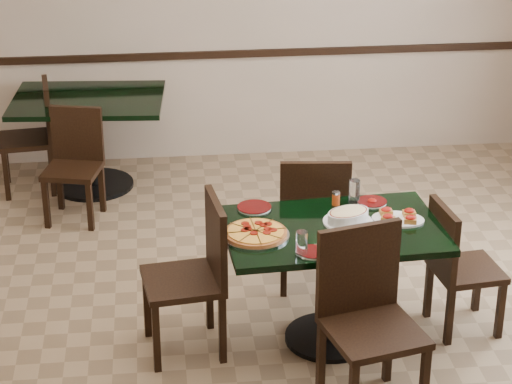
{
  "coord_description": "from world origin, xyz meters",
  "views": [
    {
      "loc": [
        -0.68,
        -5.23,
        3.27
      ],
      "look_at": [
        -0.1,
        0.0,
        0.88
      ],
      "focal_mm": 70.0,
      "sensor_mm": 36.0,
      "label": 1
    }
  ],
  "objects": [
    {
      "name": "pepperoni_pizza",
      "position": [
        -0.14,
        -0.3,
        0.77
      ],
      "size": [
        0.38,
        0.38,
        0.04
      ],
      "rotation": [
        0.0,
        0.0,
        0.08
      ],
      "color": "silver",
      "rests_on": "main_table"
    },
    {
      "name": "napkin_setting",
      "position": [
        0.16,
        -0.52,
        0.75
      ],
      "size": [
        0.16,
        0.16,
        0.01
      ],
      "rotation": [
        0.0,
        0.0,
        0.01
      ],
      "color": "white",
      "rests_on": "main_table"
    },
    {
      "name": "back_chair_left",
      "position": [
        -1.59,
        2.21,
        0.49
      ],
      "size": [
        0.45,
        0.45,
        0.88
      ],
      "rotation": [
        0.0,
        0.0,
        -1.45
      ],
      "color": "black",
      "rests_on": "floor"
    },
    {
      "name": "water_glass_a",
      "position": [
        0.5,
        0.09,
        0.82
      ],
      "size": [
        0.06,
        0.06,
        0.14
      ],
      "primitive_type": "cylinder",
      "color": "white",
      "rests_on": "main_table"
    },
    {
      "name": "side_plate_near",
      "position": [
        0.15,
        -0.54,
        0.76
      ],
      "size": [
        0.16,
        0.16,
        0.02
      ],
      "rotation": [
        0.0,
        0.0,
        -0.11
      ],
      "color": "silver",
      "rests_on": "main_table"
    },
    {
      "name": "water_glass_b",
      "position": [
        0.08,
        -0.55,
        0.82
      ],
      "size": [
        0.07,
        0.07,
        0.14
      ],
      "primitive_type": "cylinder",
      "color": "white",
      "rests_on": "main_table"
    },
    {
      "name": "chair_right",
      "position": [
        1.07,
        -0.19,
        0.46
      ],
      "size": [
        0.43,
        0.43,
        0.82
      ],
      "rotation": [
        0.0,
        0.0,
        1.69
      ],
      "color": "black",
      "rests_on": "floor"
    },
    {
      "name": "side_plate_far_l",
      "position": [
        -0.11,
        0.06,
        0.76
      ],
      "size": [
        0.2,
        0.2,
        0.02
      ],
      "rotation": [
        0.0,
        0.0,
        0.09
      ],
      "color": "silver",
      "rests_on": "main_table"
    },
    {
      "name": "lasagna_casserole",
      "position": [
        0.4,
        -0.19,
        0.8
      ],
      "size": [
        0.3,
        0.29,
        0.09
      ],
      "rotation": [
        0.0,
        0.0,
        0.42
      ],
      "color": "silver",
      "rests_on": "main_table"
    },
    {
      "name": "bread_basket",
      "position": [
        0.43,
        -0.49,
        0.79
      ],
      "size": [
        0.23,
        0.17,
        0.09
      ],
      "rotation": [
        0.0,
        0.0,
        0.16
      ],
      "color": "brown",
      "rests_on": "main_table"
    },
    {
      "name": "bruschetta_platter",
      "position": [
        0.7,
        -0.19,
        0.77
      ],
      "size": [
        0.35,
        0.28,
        0.05
      ],
      "rotation": [
        0.0,
        0.0,
        -0.27
      ],
      "color": "silver",
      "rests_on": "main_table"
    },
    {
      "name": "back_table",
      "position": [
        -1.17,
        2.19,
        0.52
      ],
      "size": [
        1.22,
        0.93,
        0.75
      ],
      "rotation": [
        0.0,
        0.0,
        -0.08
      ],
      "color": "black",
      "rests_on": "floor"
    },
    {
      "name": "main_table",
      "position": [
        0.31,
        -0.23,
        0.57
      ],
      "size": [
        1.28,
        0.86,
        0.75
      ],
      "rotation": [
        0.0,
        0.0,
        0.06
      ],
      "color": "black",
      "rests_on": "floor"
    },
    {
      "name": "room_shell",
      "position": [
        1.02,
        1.73,
        1.17
      ],
      "size": [
        5.5,
        5.5,
        5.5
      ],
      "color": "silver",
      "rests_on": "floor"
    },
    {
      "name": "pepper_shaker",
      "position": [
        0.38,
        0.06,
        0.79
      ],
      "size": [
        0.05,
        0.05,
        0.08
      ],
      "color": "#BE4114",
      "rests_on": "main_table"
    },
    {
      "name": "chair_near",
      "position": [
        0.39,
        -0.83,
        0.56
      ],
      "size": [
        0.56,
        0.56,
        1.0
      ],
      "rotation": [
        0.0,
        0.0,
        0.24
      ],
      "color": "black",
      "rests_on": "floor"
    },
    {
      "name": "chair_far",
      "position": [
        0.31,
        0.39,
        0.52
      ],
      "size": [
        0.48,
        0.48,
        0.93
      ],
      "rotation": [
        0.0,
        0.0,
        3.04
      ],
      "color": "black",
      "rests_on": "floor"
    },
    {
      "name": "side_plate_far_r",
      "position": [
        0.6,
        0.06,
        0.76
      ],
      "size": [
        0.18,
        0.18,
        0.03
      ],
      "rotation": [
        0.0,
        0.0,
        -0.28
      ],
      "color": "silver",
      "rests_on": "main_table"
    },
    {
      "name": "back_chair_near",
      "position": [
        -1.27,
        1.67,
        0.46
      ],
      "size": [
        0.47,
        0.47,
        0.83
      ],
      "rotation": [
        0.0,
        0.0,
        -0.24
      ],
      "color": "black",
      "rests_on": "floor"
    },
    {
      "name": "floor",
      "position": [
        0.0,
        0.0,
        0.0
      ],
      "size": [
        5.5,
        5.5,
        0.0
      ],
      "primitive_type": "plane",
      "color": "#7E6549",
      "rests_on": "ground"
    },
    {
      "name": "chair_left",
      "position": [
        -0.46,
        -0.22,
        0.53
      ],
      "size": [
        0.49,
        0.49,
        0.94
      ],
      "rotation": [
        0.0,
        0.0,
        -1.44
      ],
      "color": "black",
      "rests_on": "floor"
    }
  ]
}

